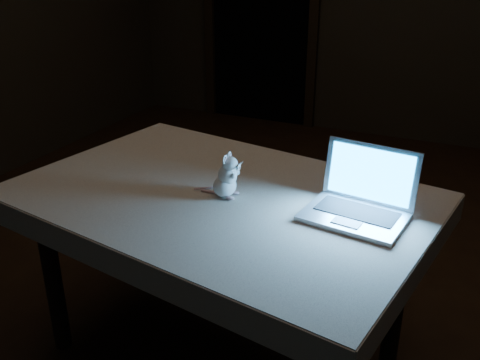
% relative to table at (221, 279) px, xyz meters
% --- Properties ---
extents(floor, '(5.00, 5.00, 0.00)m').
position_rel_table_xyz_m(floor, '(0.03, 0.45, -0.35)').
color(floor, black).
rests_on(floor, ground).
extents(table, '(1.44, 1.06, 0.70)m').
position_rel_table_xyz_m(table, '(0.00, 0.00, 0.00)').
color(table, black).
rests_on(table, floor).
extents(tablecloth, '(1.66, 1.41, 0.09)m').
position_rel_table_xyz_m(tablecloth, '(0.10, 0.00, 0.31)').
color(tablecloth, beige).
rests_on(tablecloth, table).
extents(laptop, '(0.34, 0.31, 0.21)m').
position_rel_table_xyz_m(laptop, '(0.47, -0.00, 0.46)').
color(laptop, silver).
rests_on(laptop, tablecloth).
extents(plush_mouse, '(0.16, 0.16, 0.16)m').
position_rel_table_xyz_m(plush_mouse, '(0.03, -0.02, 0.44)').
color(plush_mouse, white).
rests_on(plush_mouse, tablecloth).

